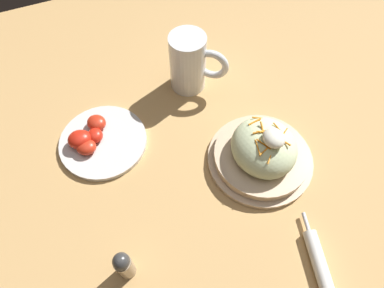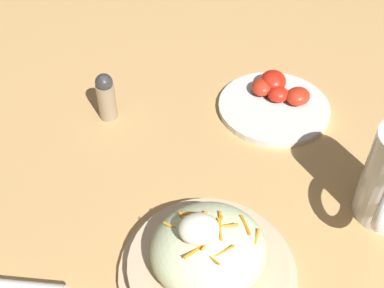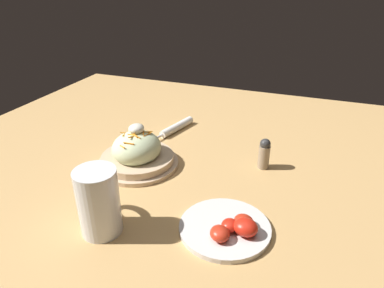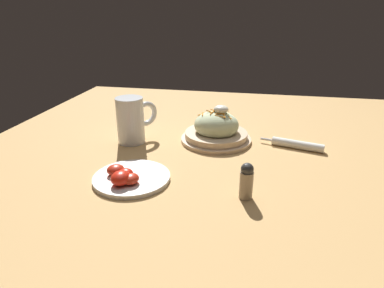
{
  "view_description": "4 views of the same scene",
  "coord_description": "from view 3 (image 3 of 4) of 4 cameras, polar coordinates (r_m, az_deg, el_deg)",
  "views": [
    {
      "loc": [
        -0.25,
        0.18,
        0.62
      ],
      "look_at": [
        0.05,
        0.05,
        0.09
      ],
      "focal_mm": 31.78,
      "sensor_mm": 36.0,
      "label": 1
    },
    {
      "loc": [
        -0.06,
        -0.4,
        0.54
      ],
      "look_at": [
        0.02,
        0.07,
        0.07
      ],
      "focal_mm": 46.19,
      "sensor_mm": 36.0,
      "label": 2
    },
    {
      "loc": [
        0.71,
        0.33,
        0.47
      ],
      "look_at": [
        0.0,
        0.07,
        0.09
      ],
      "focal_mm": 32.11,
      "sensor_mm": 36.0,
      "label": 3
    },
    {
      "loc": [
        -0.1,
        0.87,
        0.39
      ],
      "look_at": [
        0.06,
        0.08,
        0.05
      ],
      "focal_mm": 31.39,
      "sensor_mm": 36.0,
      "label": 4
    }
  ],
  "objects": [
    {
      "name": "napkin_roll",
      "position": [
        1.11,
        -2.59,
        2.82
      ],
      "size": [
        0.18,
        0.06,
        0.02
      ],
      "color": "white",
      "rests_on": "ground_plane"
    },
    {
      "name": "beer_mug",
      "position": [
        0.7,
        -15.27,
        -9.49
      ],
      "size": [
        0.11,
        0.12,
        0.14
      ],
      "color": "white",
      "rests_on": "ground_plane"
    },
    {
      "name": "ground_plane",
      "position": [
        0.91,
        -3.87,
        -4.08
      ],
      "size": [
        1.43,
        1.43,
        0.0
      ],
      "primitive_type": "plane",
      "color": "tan"
    },
    {
      "name": "salad_plate",
      "position": [
        0.92,
        -9.1,
        -1.52
      ],
      "size": [
        0.22,
        0.22,
        0.11
      ],
      "color": "#D1B28E",
      "rests_on": "ground_plane"
    },
    {
      "name": "tomato_plate",
      "position": [
        0.71,
        6.08,
        -13.63
      ],
      "size": [
        0.18,
        0.18,
        0.04
      ],
      "color": "silver",
      "rests_on": "ground_plane"
    },
    {
      "name": "salt_shaker",
      "position": [
        0.91,
        11.91,
        -1.51
      ],
      "size": [
        0.03,
        0.03,
        0.08
      ],
      "color": "gray",
      "rests_on": "ground_plane"
    }
  ]
}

